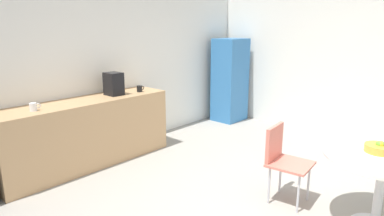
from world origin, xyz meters
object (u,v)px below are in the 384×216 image
object	(u,v)px
mug_white	(140,89)
coffee_maker	(114,84)
mug_green	(33,107)
round_table	(382,170)
locker_cabinet	(230,80)
fruit_bowl	(379,148)
chair_coral	(282,155)

from	to	relation	value
mug_white	coffee_maker	bearing A→B (deg)	166.61
mug_green	coffee_maker	size ratio (longest dim) A/B	0.40
round_table	coffee_maker	distance (m)	3.42
locker_cabinet	fruit_bowl	world-z (taller)	locker_cabinet
locker_cabinet	coffee_maker	xyz separation A→B (m)	(-2.64, 0.10, 0.25)
mug_white	fruit_bowl	bearing A→B (deg)	-86.54
round_table	coffee_maker	size ratio (longest dim) A/B	3.25
mug_white	mug_green	distance (m)	1.55
round_table	mug_green	size ratio (longest dim) A/B	8.05
fruit_bowl	coffee_maker	world-z (taller)	coffee_maker
round_table	coffee_maker	xyz separation A→B (m)	(-0.53, 3.34, 0.47)
chair_coral	mug_white	size ratio (longest dim) A/B	6.43
fruit_bowl	mug_white	bearing A→B (deg)	93.46
chair_coral	mug_green	xyz separation A→B (m)	(-1.59, 2.33, 0.43)
chair_coral	fruit_bowl	world-z (taller)	fruit_bowl
locker_cabinet	mug_white	size ratio (longest dim) A/B	12.52
fruit_bowl	mug_white	xyz separation A→B (m)	(-0.19, 3.19, 0.17)
round_table	mug_white	xyz separation A→B (m)	(-0.15, 3.25, 0.36)
chair_coral	mug_white	bearing A→B (deg)	91.05
locker_cabinet	mug_white	world-z (taller)	locker_cabinet
fruit_bowl	mug_green	bearing A→B (deg)	118.53
mug_white	mug_green	xyz separation A→B (m)	(-1.55, 0.01, 0.00)
mug_green	round_table	bearing A→B (deg)	-62.54
locker_cabinet	fruit_bowl	distance (m)	3.79
mug_white	chair_coral	bearing A→B (deg)	-88.95
chair_coral	mug_white	distance (m)	2.36
round_table	fruit_bowl	bearing A→B (deg)	51.59
round_table	fruit_bowl	size ratio (longest dim) A/B	4.11
fruit_bowl	mug_white	size ratio (longest dim) A/B	1.96
locker_cabinet	mug_green	xyz separation A→B (m)	(-3.80, 0.02, 0.14)
mug_green	coffee_maker	bearing A→B (deg)	3.98
fruit_bowl	mug_green	world-z (taller)	mug_green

